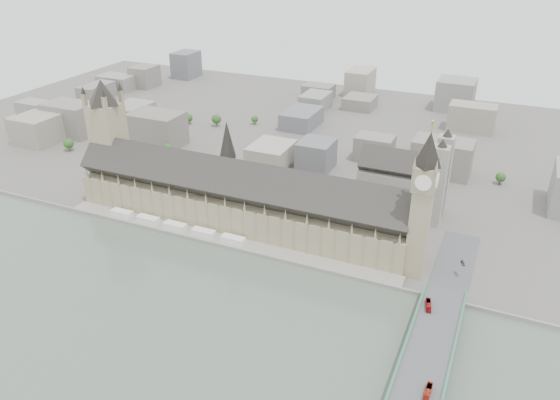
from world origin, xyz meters
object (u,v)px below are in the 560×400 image
at_px(red_bus_south, 428,391).
at_px(palace_of_westminster, 237,199).
at_px(elizabeth_tower, 423,196).
at_px(red_bus_north, 428,305).
at_px(westminster_abbey, 405,183).
at_px(victoria_tower, 108,133).
at_px(car_approach, 463,263).
at_px(westminster_bridge, 422,375).

bearing_deg(red_bus_south, palace_of_westminster, 143.95).
height_order(elizabeth_tower, red_bus_north, elizabeth_tower).
xyz_separation_m(palace_of_westminster, red_bus_north, (155.21, -57.78, -10.83)).
relative_size(palace_of_westminster, red_bus_south, 23.39).
xyz_separation_m(red_bus_north, red_bus_south, (11.81, -66.27, -0.05)).
distance_m(palace_of_westminster, westminster_abbey, 134.09).
height_order(victoria_tower, westminster_abbey, victoria_tower).
relative_size(elizabeth_tower, red_bus_north, 9.22).
relative_size(palace_of_westminster, red_bus_north, 22.72).
bearing_deg(victoria_tower, red_bus_south, -24.28).
distance_m(red_bus_south, car_approach, 121.31).
bearing_deg(red_bus_north, palace_of_westminster, 147.29).
xyz_separation_m(red_bus_south, car_approach, (0.65, 121.31, -0.76)).
distance_m(westminster_bridge, car_approach, 104.79).
xyz_separation_m(victoria_tower, red_bus_south, (289.02, -130.35, -43.38)).
xyz_separation_m(elizabeth_tower, car_approach, (29.67, 8.96, -47.01)).
bearing_deg(palace_of_westminster, westminster_bridge, -33.49).
xyz_separation_m(elizabeth_tower, westminster_bridge, (24.00, -95.50, -52.96)).
bearing_deg(westminster_bridge, elizabeth_tower, 104.11).
bearing_deg(palace_of_westminster, westminster_abbey, 34.17).
bearing_deg(westminster_abbey, red_bus_north, -71.59).
bearing_deg(palace_of_westminster, car_approach, -0.94).
distance_m(westminster_bridge, red_bus_south, 18.81).
height_order(westminster_abbey, red_bus_south, westminster_abbey).
distance_m(palace_of_westminster, elizabeth_tower, 142.94).
bearing_deg(victoria_tower, westminster_abbey, 16.50).
relative_size(red_bus_south, car_approach, 2.00).
xyz_separation_m(palace_of_westminster, westminster_bridge, (162.00, -107.20, -17.58)).
xyz_separation_m(elizabeth_tower, red_bus_north, (17.21, -46.08, -46.21)).
xyz_separation_m(elizabeth_tower, red_bus_south, (29.02, -112.35, -46.26)).
height_order(elizabeth_tower, car_approach, elizabeth_tower).
bearing_deg(red_bus_north, victoria_tower, 154.69).
relative_size(westminster_abbey, car_approach, 11.99).
bearing_deg(car_approach, westminster_abbey, 107.82).
bearing_deg(car_approach, victoria_tower, 160.01).
relative_size(victoria_tower, westminster_bridge, 0.31).
xyz_separation_m(victoria_tower, car_approach, (289.67, -9.04, -44.13)).
bearing_deg(elizabeth_tower, car_approach, 16.81).
bearing_deg(westminster_abbey, red_bus_south, -74.28).
distance_m(elizabeth_tower, car_approach, 56.31).
bearing_deg(westminster_bridge, victoria_tower, 158.22).
xyz_separation_m(westminster_abbey, car_approach, (56.74, -78.04, -14.01)).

